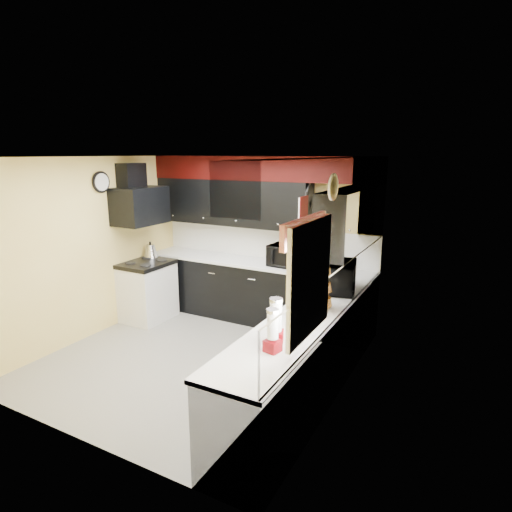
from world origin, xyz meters
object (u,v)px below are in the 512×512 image
at_px(microwave, 337,277).
at_px(knife_block, 326,262).
at_px(toaster_oven, 288,256).
at_px(utensil_crock, 326,265).
at_px(kettle, 151,251).

distance_m(microwave, knife_block, 0.90).
relative_size(toaster_oven, utensil_crock, 3.86).
relative_size(microwave, utensil_crock, 4.49).
relative_size(knife_block, kettle, 1.07).
bearing_deg(toaster_oven, microwave, -33.30).
relative_size(toaster_oven, microwave, 0.86).
xyz_separation_m(utensil_crock, kettle, (-2.75, -0.51, 0.01)).
distance_m(microwave, utensil_crock, 0.92).
bearing_deg(toaster_oven, kettle, -164.54).
height_order(microwave, utensil_crock, microwave).
bearing_deg(toaster_oven, utensil_crock, 10.93).
height_order(toaster_oven, knife_block, toaster_oven).
bearing_deg(knife_block, utensil_crock, 75.53).
bearing_deg(kettle, microwave, -5.43).
xyz_separation_m(microwave, utensil_crock, (-0.42, 0.82, -0.10)).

